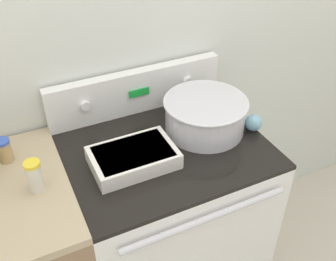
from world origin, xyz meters
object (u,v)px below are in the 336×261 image
(casserole_dish, at_px, (133,157))
(spice_jar_yellow_cap, at_px, (35,176))
(mixing_bowl, at_px, (205,113))
(ladle, at_px, (251,121))
(spice_jar_blue_cap, at_px, (4,150))

(casserole_dish, xyz_separation_m, spice_jar_yellow_cap, (-0.34, 0.00, 0.04))
(mixing_bowl, bearing_deg, casserole_dish, -167.55)
(ladle, xyz_separation_m, spice_jar_yellow_cap, (-0.86, -0.00, 0.04))
(ladle, bearing_deg, casserole_dish, -179.31)
(spice_jar_yellow_cap, bearing_deg, spice_jar_blue_cap, 110.06)
(spice_jar_blue_cap, bearing_deg, casserole_dish, -26.52)
(spice_jar_yellow_cap, distance_m, spice_jar_blue_cap, 0.22)
(spice_jar_yellow_cap, height_order, spice_jar_blue_cap, spice_jar_yellow_cap)
(ladle, bearing_deg, spice_jar_blue_cap, 167.84)
(ladle, height_order, spice_jar_blue_cap, spice_jar_blue_cap)
(casserole_dish, bearing_deg, ladle, 0.69)
(casserole_dish, relative_size, spice_jar_blue_cap, 3.34)
(mixing_bowl, height_order, ladle, mixing_bowl)
(mixing_bowl, bearing_deg, spice_jar_blue_cap, 170.08)
(casserole_dish, bearing_deg, spice_jar_yellow_cap, 179.30)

